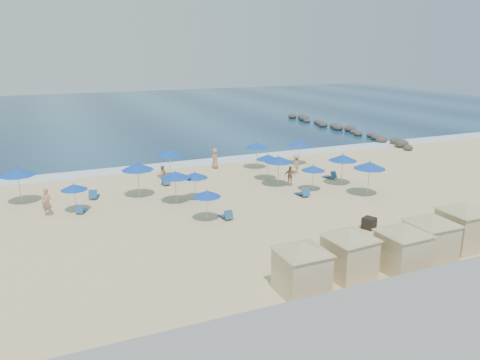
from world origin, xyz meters
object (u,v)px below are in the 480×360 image
cabana_0 (302,260)px  umbrella_6 (207,194)px  beachgoer_4 (215,158)px  beachgoer_0 (47,202)px  beachgoer_2 (290,176)px  cabana_2 (403,241)px  umbrella_10 (343,158)px  umbrella_2 (138,167)px  umbrella_9 (268,157)px  umbrella_4 (169,153)px  umbrella_7 (279,159)px  umbrella_1 (74,187)px  umbrella_5 (195,175)px  cabana_4 (464,219)px  rock_jetty (342,128)px  umbrella_12 (257,145)px  beachgoer_1 (162,175)px  umbrella_11 (370,165)px  umbrella_8 (313,168)px  beachgoer_3 (296,164)px  umbrella_13 (300,143)px  umbrella_0 (17,172)px  cabana_1 (350,246)px  umbrella_3 (175,175)px  trash_bin (369,223)px

cabana_0 → umbrella_6: cabana_0 is taller
beachgoer_4 → beachgoer_0: bearing=-38.7°
cabana_0 → beachgoer_2: size_ratio=2.78×
cabana_2 → umbrella_10: cabana_2 is taller
umbrella_2 → umbrella_9: (10.85, 0.38, -0.37)m
umbrella_4 → umbrella_7: umbrella_4 is taller
beachgoer_0 → umbrella_9: bearing=36.5°
umbrella_1 → umbrella_5: size_ratio=0.94×
cabana_0 → cabana_4: bearing=4.1°
rock_jetty → umbrella_4: size_ratio=10.29×
umbrella_12 → beachgoer_1: (-9.25, -1.66, -1.38)m
umbrella_11 → umbrella_8: bearing=139.0°
rock_jetty → beachgoer_1: (-28.30, -15.19, 0.43)m
umbrella_2 → beachgoer_3: umbrella_2 is taller
umbrella_4 → umbrella_13: 12.52m
umbrella_5 → beachgoer_0: 10.05m
umbrella_0 → umbrella_10: 24.20m
cabana_0 → umbrella_5: 14.68m
umbrella_6 → beachgoer_1: bearing=93.3°
cabana_1 → umbrella_3: size_ratio=1.80×
umbrella_4 → umbrella_6: 10.81m
umbrella_10 → beachgoer_2: size_ratio=1.64×
umbrella_5 → umbrella_7: (7.14, 0.64, 0.36)m
umbrella_13 → beachgoer_3: 3.54m
cabana_2 → cabana_1: bearing=169.0°
umbrella_1 → umbrella_8: size_ratio=0.97×
rock_jetty → cabana_4: size_ratio=5.67×
umbrella_2 → umbrella_3: bearing=-49.5°
umbrella_7 → umbrella_9: size_ratio=1.13×
rock_jetty → beachgoer_3: size_ratio=15.97×
umbrella_2 → umbrella_3: 3.27m
cabana_2 → umbrella_6: bearing=121.9°
cabana_4 → umbrella_8: cabana_4 is taller
umbrella_7 → beachgoer_1: size_ratio=1.62×
umbrella_3 → beachgoer_0: 8.60m
umbrella_11 → umbrella_2: bearing=157.6°
umbrella_8 → cabana_2: bearing=-103.6°
umbrella_1 → beachgoer_3: (18.72, 2.91, -0.94)m
umbrella_11 → beachgoer_4: umbrella_11 is taller
umbrella_6 → beachgoer_3: umbrella_6 is taller
umbrella_8 → umbrella_0: bearing=164.9°
trash_bin → umbrella_11: bearing=28.7°
cabana_2 → umbrella_13: bearing=72.6°
umbrella_0 → beachgoer_3: (22.13, -0.44, -1.51)m
trash_bin → umbrella_11: size_ratio=0.26×
umbrella_10 → cabana_0: bearing=-131.1°
umbrella_9 → beachgoer_4: bearing=115.8°
cabana_1 → beachgoer_4: 22.42m
cabana_2 → beachgoer_0: size_ratio=2.34×
cabana_2 → trash_bin: bearing=67.2°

